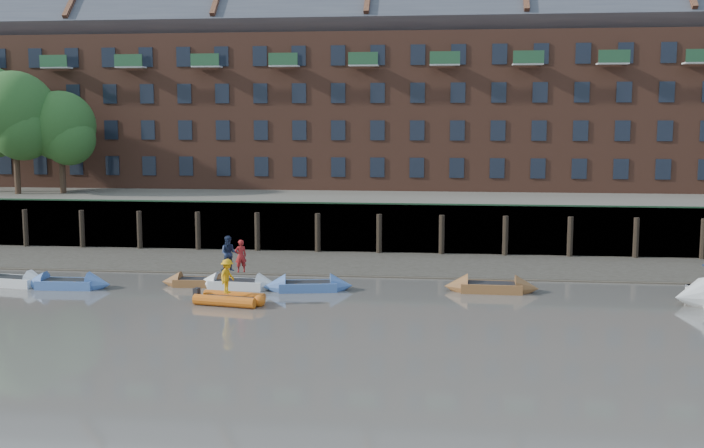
% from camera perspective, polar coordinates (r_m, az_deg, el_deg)
% --- Properties ---
extents(ground, '(220.00, 220.00, 0.00)m').
position_cam_1_polar(ground, '(32.27, -4.92, -8.32)').
color(ground, '#5D5850').
rests_on(ground, ground).
extents(foreshore, '(110.00, 8.00, 0.50)m').
position_cam_1_polar(foreshore, '(49.61, -0.77, -2.77)').
color(foreshore, '#3D382F').
rests_on(foreshore, ground).
extents(mud_band, '(110.00, 1.60, 0.10)m').
position_cam_1_polar(mud_band, '(46.29, -1.32, -3.50)').
color(mud_band, '#4C4336').
rests_on(mud_band, ground).
extents(river_wall, '(110.00, 1.23, 3.30)m').
position_cam_1_polar(river_wall, '(53.66, -0.18, -0.28)').
color(river_wall, '#2D2A26').
rests_on(river_wall, ground).
extents(bank_terrace, '(110.00, 28.00, 3.20)m').
position_cam_1_polar(bank_terrace, '(67.11, 1.19, 1.25)').
color(bank_terrace, '#5E594D').
rests_on(bank_terrace, ground).
extents(apartment_terrace, '(80.60, 15.56, 20.98)m').
position_cam_1_polar(apartment_terrace, '(67.85, 1.30, 10.81)').
color(apartment_terrace, brown).
rests_on(apartment_terrace, bank_terrace).
extents(tree_cluster, '(11.76, 7.74, 9.40)m').
position_cam_1_polar(tree_cluster, '(66.01, -22.48, 7.04)').
color(tree_cluster, '#3A281C').
rests_on(tree_cluster, bank_terrace).
extents(rowboat_0, '(4.76, 2.02, 1.34)m').
position_cam_1_polar(rowboat_0, '(46.73, -22.55, -3.66)').
color(rowboat_0, silver).
rests_on(rowboat_0, ground).
extents(rowboat_1, '(4.62, 1.50, 1.33)m').
position_cam_1_polar(rowboat_1, '(44.93, -19.13, -3.93)').
color(rowboat_1, '#466AAC').
rests_on(rowboat_1, ground).
extents(rowboat_2, '(4.00, 1.30, 1.15)m').
position_cam_1_polar(rowboat_2, '(43.78, -10.54, -3.98)').
color(rowboat_2, brown).
rests_on(rowboat_2, ground).
extents(rowboat_3, '(4.48, 1.62, 1.28)m').
position_cam_1_polar(rowboat_3, '(42.83, -7.92, -4.14)').
color(rowboat_3, silver).
rests_on(rowboat_3, ground).
extents(rowboat_4, '(4.71, 2.13, 1.32)m').
position_cam_1_polar(rowboat_4, '(41.94, -3.07, -4.32)').
color(rowboat_4, '#466AAC').
rests_on(rowboat_4, ground).
extents(rowboat_6, '(4.75, 1.49, 1.37)m').
position_cam_1_polar(rowboat_6, '(42.15, 9.62, -4.34)').
color(rowboat_6, brown).
rests_on(rowboat_6, ground).
extents(rib_tender, '(3.45, 2.12, 0.58)m').
position_cam_1_polar(rib_tender, '(39.26, -8.31, -5.16)').
color(rib_tender, '#D45F12').
rests_on(rib_tender, ground).
extents(person_rower_a, '(0.73, 0.66, 1.68)m').
position_cam_1_polar(person_rower_a, '(42.51, -7.72, -2.21)').
color(person_rower_a, maroon).
rests_on(person_rower_a, rowboat_3).
extents(person_rower_b, '(1.01, 0.85, 1.84)m').
position_cam_1_polar(person_rower_b, '(42.88, -8.51, -2.03)').
color(person_rower_b, '#19233F').
rests_on(person_rower_b, rowboat_3).
extents(person_rib_crew, '(0.84, 1.16, 1.62)m').
position_cam_1_polar(person_rib_crew, '(39.02, -8.63, -3.59)').
color(person_rib_crew, orange).
rests_on(person_rib_crew, rib_tender).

